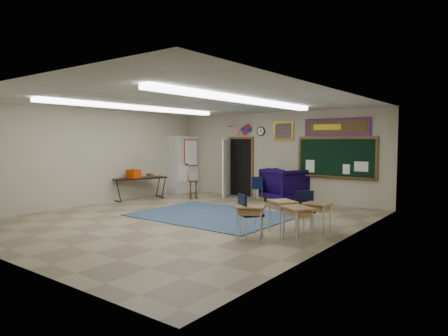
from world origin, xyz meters
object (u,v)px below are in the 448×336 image
Objects in this scene: student_desk_front_left at (283,215)px; student_desk_front_right at (317,216)px; wingback_armchair at (284,185)px; wooden_stool at (193,190)px; folding_table at (139,187)px.

student_desk_front_left is 0.78m from student_desk_front_right.
wingback_armchair reaches higher than wooden_stool.
wingback_armchair is 1.84× the size of student_desk_front_right.
student_desk_front_right is 0.34× the size of folding_table.
student_desk_front_right is 1.04× the size of wooden_stool.
wingback_armchair is 1.61× the size of student_desk_front_left.
wooden_stool is at bearing 160.64° from student_desk_front_right.
wooden_stool is (-2.77, -1.42, -0.23)m from wingback_armchair.
student_desk_front_left is at bearing 4.24° from folding_table.
folding_table is at bearing 173.95° from student_desk_front_right.
wingback_armchair is at bearing 27.07° from wooden_stool.
folding_table reaches higher than student_desk_front_left.
wingback_armchair is 3.12m from wooden_stool.
folding_table is (-6.42, 1.52, 0.01)m from student_desk_front_left.
folding_table is (-6.97, 0.98, 0.04)m from student_desk_front_right.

